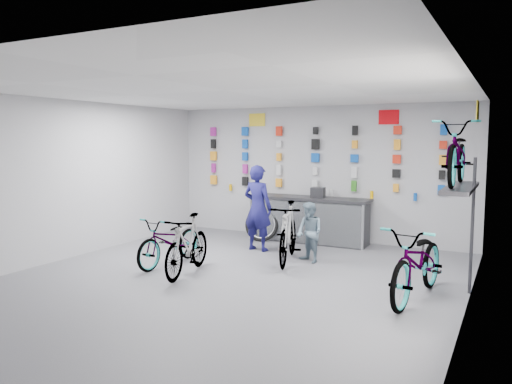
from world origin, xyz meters
The scene contains 20 objects.
floor centered at (0.00, 0.00, 0.00)m, with size 8.00×8.00×0.00m, color #56565B.
ceiling centered at (0.00, 0.00, 3.00)m, with size 8.00×8.00×0.00m, color white.
wall_back centered at (0.00, 4.00, 1.50)m, with size 7.00×7.00×0.00m, color #B0B0B2.
wall_left centered at (-3.50, 0.00, 1.50)m, with size 8.00×8.00×0.00m, color #B0B0B2.
wall_right centered at (3.50, 0.00, 1.50)m, with size 8.00×8.00×0.00m, color #B0B0B2.
counter centered at (0.00, 3.54, 0.49)m, with size 2.70×0.66×1.00m.
merch_wall centered at (-0.10, 3.93, 1.81)m, with size 5.56×0.08×1.56m.
wall_bracket centered at (3.33, 1.20, 1.46)m, with size 0.39×1.90×2.00m.
sign_left centered at (-1.50, 3.98, 2.72)m, with size 0.42×0.02×0.30m, color yellow.
sign_right centered at (1.60, 3.98, 2.72)m, with size 0.42×0.02×0.30m, color red.
sign_side centered at (3.48, 1.20, 2.65)m, with size 0.02×0.40×0.30m, color yellow.
bike_left centered at (-1.45, 0.49, 0.44)m, with size 0.59×1.69×0.89m, color gray.
bike_center centered at (-0.80, 0.11, 0.50)m, with size 0.47×1.67×1.00m, color gray.
bike_right centered at (2.85, 0.51, 0.54)m, with size 0.72×2.06×1.08m, color gray.
bike_service centered at (0.35, 1.65, 0.56)m, with size 0.52×1.85×1.11m, color gray.
bike_wall centered at (3.25, 1.20, 2.05)m, with size 0.63×1.80×0.95m, color gray.
clerk centered at (-0.61, 2.29, 0.87)m, with size 0.64×0.42×1.75m, color #161451.
customer centered at (0.70, 1.84, 0.56)m, with size 0.54×0.42×1.11m, color slate.
spare_wheel centered at (-0.96, 3.17, 0.37)m, with size 0.81×0.44×0.76m.
register centered at (0.22, 3.55, 1.11)m, with size 0.28×0.30×0.22m, color black.
Camera 1 is at (4.00, -6.62, 2.25)m, focal length 35.00 mm.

